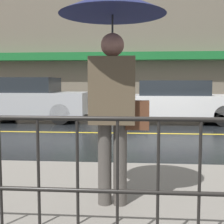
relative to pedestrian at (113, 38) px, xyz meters
The scene contains 8 objects.
ground_plane 5.85m from the pedestrian, 79.32° to the left, with size 80.00×80.00×0.00m, color black.
sidewalk_near 2.09m from the pedestrian, 15.62° to the left, with size 28.00×2.85×0.13m.
sidewalk_far 10.48m from the pedestrian, 84.29° to the left, with size 28.00×2.20×0.13m.
lane_marking 5.84m from the pedestrian, 79.32° to the left, with size 25.20×0.12×0.01m.
building_storefront 11.65m from the pedestrian, 84.90° to the left, with size 28.00×0.85×6.92m.
pedestrian is the anchor object (origin of this frame).
car_silver 8.75m from the pedestrian, 114.76° to the left, with size 4.09×1.89×1.59m.
car_white 8.12m from the pedestrian, 78.41° to the left, with size 4.47×1.91×1.48m.
Camera 1 is at (-0.78, -8.64, 1.42)m, focal length 50.00 mm.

